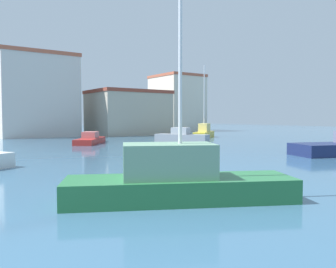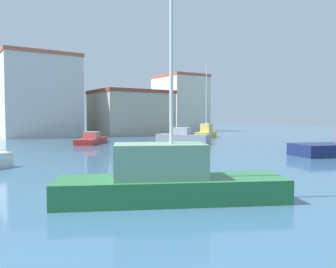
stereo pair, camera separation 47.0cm
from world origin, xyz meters
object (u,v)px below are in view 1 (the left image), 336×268
(motorboat_grey_behind_lamppost, at_px, (182,138))
(sailboat_green_near_pier, at_px, (177,179))
(sailboat_yellow_center_channel, at_px, (204,132))
(motorboat_red_outer_mooring, at_px, (90,140))

(motorboat_grey_behind_lamppost, bearing_deg, sailboat_green_near_pier, -127.32)
(sailboat_green_near_pier, xyz_separation_m, motorboat_grey_behind_lamppost, (14.65, 19.21, -0.12))
(sailboat_green_near_pier, distance_m, motorboat_grey_behind_lamppost, 24.16)
(sailboat_green_near_pier, bearing_deg, sailboat_yellow_center_channel, 47.89)
(sailboat_yellow_center_channel, height_order, motorboat_grey_behind_lamppost, sailboat_yellow_center_channel)
(sailboat_green_near_pier, bearing_deg, motorboat_red_outer_mooring, 74.26)
(sailboat_green_near_pier, bearing_deg, motorboat_grey_behind_lamppost, 52.68)
(motorboat_grey_behind_lamppost, bearing_deg, motorboat_red_outer_mooring, 144.63)
(motorboat_red_outer_mooring, height_order, motorboat_grey_behind_lamppost, motorboat_grey_behind_lamppost)
(motorboat_red_outer_mooring, height_order, sailboat_green_near_pier, sailboat_green_near_pier)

